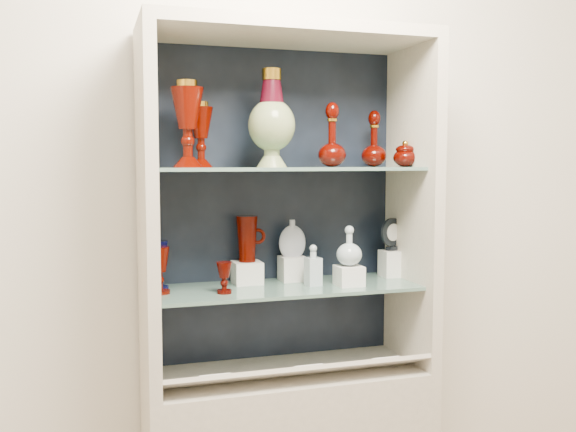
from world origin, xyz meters
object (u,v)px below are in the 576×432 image
object	(u,v)px
enamel_urn	(272,118)
cobalt_goblet	(158,265)
ruby_decanter_b	(374,137)
ruby_goblet_small	(224,278)
ruby_decanter_a	(332,131)
clear_round_decanter	(349,247)
lidded_bowl	(405,153)
pedestal_lamp_left	(201,135)
clear_square_bottle	(313,265)
pedestal_lamp_right	(187,124)
ruby_pitcher	(247,239)
ruby_goblet_tall	(160,270)
cameo_medallion	(392,234)
flat_flask	(292,237)

from	to	relation	value
enamel_urn	cobalt_goblet	xyz separation A→B (m)	(-0.38, 0.11, -0.50)
ruby_decanter_b	ruby_goblet_small	size ratio (longest dim) A/B	2.09
ruby_decanter_b	ruby_decanter_a	bearing A→B (deg)	-153.21
ruby_goblet_small	clear_round_decanter	world-z (taller)	clear_round_decanter
ruby_decanter_a	ruby_goblet_small	xyz separation A→B (m)	(-0.38, -0.00, -0.49)
lidded_bowl	ruby_goblet_small	distance (m)	0.79
pedestal_lamp_left	cobalt_goblet	world-z (taller)	pedestal_lamp_left
lidded_bowl	cobalt_goblet	world-z (taller)	lidded_bowl
lidded_bowl	ruby_goblet_small	world-z (taller)	lidded_bowl
clear_square_bottle	clear_round_decanter	size ratio (longest dim) A/B	1.07
ruby_decanter_b	pedestal_lamp_right	bearing A→B (deg)	-173.72
cobalt_goblet	ruby_pitcher	distance (m)	0.33
pedestal_lamp_right	ruby_goblet_tall	xyz separation A→B (m)	(-0.09, 0.03, -0.48)
cobalt_goblet	ruby_pitcher	size ratio (longest dim) A/B	1.02
enamel_urn	cameo_medallion	xyz separation A→B (m)	(0.50, 0.10, -0.42)
pedestal_lamp_right	ruby_pitcher	bearing A→B (deg)	26.62
pedestal_lamp_right	lidded_bowl	bearing A→B (deg)	-0.52
enamel_urn	ruby_pitcher	xyz separation A→B (m)	(-0.06, 0.12, -0.42)
ruby_pitcher	pedestal_lamp_left	bearing A→B (deg)	-165.38
cobalt_goblet	ruby_pitcher	xyz separation A→B (m)	(0.32, 0.01, 0.08)
clear_square_bottle	flat_flask	xyz separation A→B (m)	(-0.04, 0.11, 0.09)
cameo_medallion	pedestal_lamp_left	bearing A→B (deg)	159.88
lidded_bowl	pedestal_lamp_left	bearing A→B (deg)	172.91
pedestal_lamp_right	ruby_decanter_a	distance (m)	0.50
ruby_goblet_tall	clear_round_decanter	size ratio (longest dim) A/B	1.15
ruby_decanter_b	ruby_pitcher	size ratio (longest dim) A/B	1.33
pedestal_lamp_left	ruby_goblet_small	bearing A→B (deg)	-65.12
pedestal_lamp_left	enamel_urn	distance (m)	0.25
lidded_bowl	flat_flask	bearing A→B (deg)	161.65
pedestal_lamp_right	cameo_medallion	size ratio (longest dim) A/B	2.18
ruby_decanter_b	clear_square_bottle	world-z (taller)	ruby_decanter_b
ruby_decanter_a	cobalt_goblet	xyz separation A→B (m)	(-0.59, 0.13, -0.46)
enamel_urn	flat_flask	bearing A→B (deg)	48.71
ruby_decanter_a	clear_square_bottle	size ratio (longest dim) A/B	1.70
ruby_goblet_small	ruby_pitcher	world-z (taller)	ruby_pitcher
ruby_goblet_tall	ruby_goblet_small	bearing A→B (deg)	-15.89
enamel_urn	ruby_goblet_small	bearing A→B (deg)	-172.62
ruby_goblet_tall	ruby_decanter_a	bearing A→B (deg)	-5.29
ruby_goblet_tall	clear_square_bottle	distance (m)	0.53
enamel_urn	clear_square_bottle	size ratio (longest dim) A/B	2.25
enamel_urn	clear_square_bottle	distance (m)	0.53
ruby_pitcher	flat_flask	distance (m)	0.17
pedestal_lamp_right	ruby_goblet_small	world-z (taller)	pedestal_lamp_right
ruby_decanter_b	lidded_bowl	xyz separation A→B (m)	(0.08, -0.08, -0.06)
pedestal_lamp_left	clear_round_decanter	distance (m)	0.65
pedestal_lamp_left	ruby_goblet_tall	bearing A→B (deg)	-159.64
cobalt_goblet	pedestal_lamp_left	bearing A→B (deg)	-6.27
ruby_goblet_tall	clear_square_bottle	world-z (taller)	ruby_goblet_tall
flat_flask	cameo_medallion	distance (m)	0.39
ruby_pitcher	cobalt_goblet	bearing A→B (deg)	-173.05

